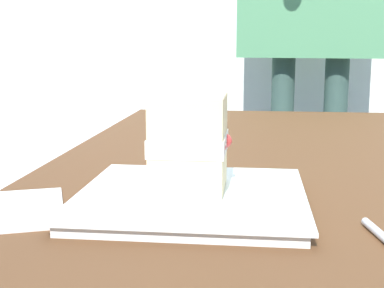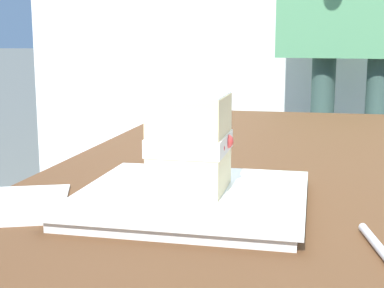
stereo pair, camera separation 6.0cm
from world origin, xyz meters
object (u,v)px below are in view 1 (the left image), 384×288
at_px(patio_table, 314,236).
at_px(cake_slice, 190,143).
at_px(dessert_plate, 192,198).
at_px(paper_napkin, 20,209).

height_order(patio_table, cake_slice, cake_slice).
bearing_deg(cake_slice, dessert_plate, -156.53).
xyz_separation_m(patio_table, dessert_plate, (-0.20, 0.16, 0.11)).
distance_m(dessert_plate, cake_slice, 0.06).
bearing_deg(patio_table, dessert_plate, 141.51).
distance_m(dessert_plate, paper_napkin, 0.19).
bearing_deg(cake_slice, patio_table, -40.42).
bearing_deg(paper_napkin, cake_slice, -74.87).
bearing_deg(paper_napkin, dessert_plate, -77.78).
relative_size(dessert_plate, paper_napkin, 1.45).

